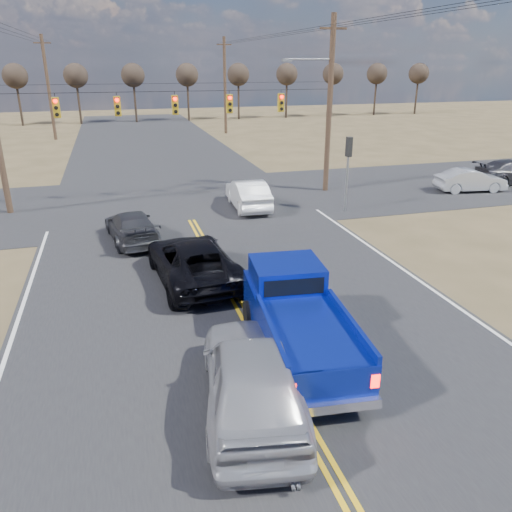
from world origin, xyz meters
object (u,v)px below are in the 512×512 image
object	(u,v)px
cross_car_east_near	(470,180)
white_car_queue	(248,194)
dgrey_car_queue	(132,227)
pickup_truck	(297,319)
black_suv	(193,261)
silver_suv	(252,375)

from	to	relation	value
cross_car_east_near	white_car_queue	bearing A→B (deg)	97.89
white_car_queue	dgrey_car_queue	xyz separation A→B (m)	(-6.36, -3.83, -0.11)
pickup_truck	black_suv	distance (m)	5.93
pickup_truck	silver_suv	distance (m)	2.64
black_suv	cross_car_east_near	size ratio (longest dim) A/B	1.35
pickup_truck	dgrey_car_queue	size ratio (longest dim) A/B	1.29
cross_car_east_near	silver_suv	bearing A→B (deg)	139.99
silver_suv	pickup_truck	bearing A→B (deg)	-122.85
black_suv	cross_car_east_near	bearing A→B (deg)	-159.33
white_car_queue	cross_car_east_near	size ratio (longest dim) A/B	1.12
silver_suv	dgrey_car_queue	size ratio (longest dim) A/B	1.16
silver_suv	white_car_queue	bearing A→B (deg)	-94.87
dgrey_car_queue	white_car_queue	bearing A→B (deg)	-156.40
pickup_truck	dgrey_car_queue	bearing A→B (deg)	115.38
cross_car_east_near	black_suv	bearing A→B (deg)	123.76
silver_suv	black_suv	xyz separation A→B (m)	(-0.11, 7.55, -0.12)
pickup_truck	black_suv	xyz separation A→B (m)	(-1.90, 5.61, -0.27)
black_suv	white_car_queue	xyz separation A→B (m)	(4.45, 8.90, -0.01)
white_car_queue	cross_car_east_near	bearing A→B (deg)	-178.14
white_car_queue	dgrey_car_queue	bearing A→B (deg)	33.55
silver_suv	cross_car_east_near	bearing A→B (deg)	-128.60
dgrey_car_queue	cross_car_east_near	xyz separation A→B (m)	(20.44, 3.69, 0.02)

